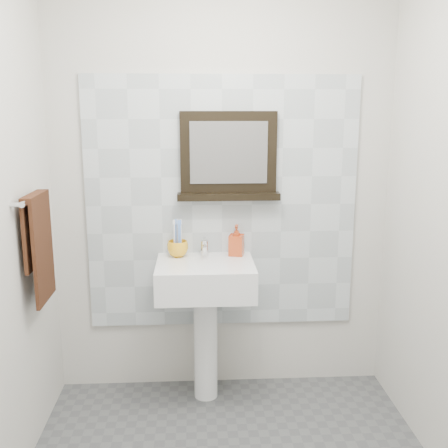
# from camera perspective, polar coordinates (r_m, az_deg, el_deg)

# --- Properties ---
(back_wall) EXTENTS (2.00, 0.01, 2.50)m
(back_wall) POSITION_cam_1_polar(r_m,az_deg,el_deg) (3.11, -0.23, 3.98)
(back_wall) COLOR beige
(back_wall) RESTS_ON ground
(front_wall) EXTENTS (2.00, 0.01, 2.50)m
(front_wall) POSITION_cam_1_polar(r_m,az_deg,el_deg) (1.00, 6.68, -14.84)
(front_wall) COLOR beige
(front_wall) RESTS_ON ground
(splashback) EXTENTS (1.60, 0.02, 1.50)m
(splashback) POSITION_cam_1_polar(r_m,az_deg,el_deg) (3.11, -0.22, 2.12)
(splashback) COLOR silver
(splashback) RESTS_ON back_wall
(pedestal_sink) EXTENTS (0.55, 0.44, 0.96)m
(pedestal_sink) POSITION_cam_1_polar(r_m,az_deg,el_deg) (3.03, -2.04, -7.49)
(pedestal_sink) COLOR white
(pedestal_sink) RESTS_ON ground
(toothbrush_cup) EXTENTS (0.12, 0.12, 0.09)m
(toothbrush_cup) POSITION_cam_1_polar(r_m,az_deg,el_deg) (3.07, -5.06, -2.70)
(toothbrush_cup) COLOR #F4AD1C
(toothbrush_cup) RESTS_ON pedestal_sink
(toothbrushes) EXTENTS (0.05, 0.04, 0.21)m
(toothbrushes) POSITION_cam_1_polar(r_m,az_deg,el_deg) (3.06, -5.04, -1.33)
(toothbrushes) COLOR white
(toothbrushes) RESTS_ON toothbrush_cup
(soap_dispenser) EXTENTS (0.10, 0.10, 0.18)m
(soap_dispenser) POSITION_cam_1_polar(r_m,az_deg,el_deg) (3.08, 1.36, -1.77)
(soap_dispenser) COLOR #B02014
(soap_dispenser) RESTS_ON pedestal_sink
(framed_mirror) EXTENTS (0.60, 0.11, 0.51)m
(framed_mirror) POSITION_cam_1_polar(r_m,az_deg,el_deg) (3.05, 0.48, 7.17)
(framed_mirror) COLOR black
(framed_mirror) RESTS_ON back_wall
(towel_bar) EXTENTS (0.07, 0.40, 0.03)m
(towel_bar) POSITION_cam_1_polar(r_m,az_deg,el_deg) (2.73, -19.98, 2.70)
(towel_bar) COLOR silver
(towel_bar) RESTS_ON left_wall
(hand_towel) EXTENTS (0.06, 0.30, 0.55)m
(hand_towel) POSITION_cam_1_polar(r_m,az_deg,el_deg) (2.77, -19.52, -1.59)
(hand_towel) COLOR black
(hand_towel) RESTS_ON towel_bar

